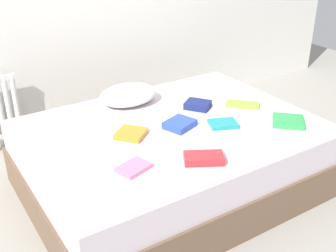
{
  "coord_description": "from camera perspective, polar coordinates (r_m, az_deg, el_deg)",
  "views": [
    {
      "loc": [
        -1.44,
        -2.19,
        1.8
      ],
      "look_at": [
        0.0,
        0.05,
        0.48
      ],
      "focal_mm": 45.21,
      "sensor_mm": 36.0,
      "label": 1
    }
  ],
  "objects": [
    {
      "name": "ground_plane",
      "position": [
        3.18,
        0.49,
        -8.11
      ],
      "size": [
        8.0,
        8.0,
        0.0
      ],
      "primitive_type": "plane",
      "color": "#9E998E"
    },
    {
      "name": "bed",
      "position": [
        3.05,
        0.51,
        -4.28
      ],
      "size": [
        2.0,
        1.5,
        0.5
      ],
      "color": "brown",
      "rests_on": "ground"
    },
    {
      "name": "pillow",
      "position": [
        3.26,
        -5.39,
        4.22
      ],
      "size": [
        0.46,
        0.33,
        0.15
      ],
      "primitive_type": "ellipsoid",
      "color": "white",
      "rests_on": "bed"
    },
    {
      "name": "textbook_pink",
      "position": [
        2.44,
        -4.64,
        -5.62
      ],
      "size": [
        0.22,
        0.18,
        0.02
      ],
      "primitive_type": "cube",
      "rotation": [
        0.0,
        0.0,
        0.29
      ],
      "color": "pink",
      "rests_on": "bed"
    },
    {
      "name": "textbook_lime",
      "position": [
        3.29,
        9.94,
        2.9
      ],
      "size": [
        0.26,
        0.26,
        0.02
      ],
      "primitive_type": "cube",
      "rotation": [
        0.0,
        0.0,
        -0.78
      ],
      "color": "#8CC638",
      "rests_on": "bed"
    },
    {
      "name": "textbook_orange",
      "position": [
        2.8,
        -5.0,
        -1.02
      ],
      "size": [
        0.25,
        0.25,
        0.04
      ],
      "primitive_type": "cube",
      "rotation": [
        0.0,
        0.0,
        0.68
      ],
      "color": "orange",
      "rests_on": "bed"
    },
    {
      "name": "textbook_navy",
      "position": [
        3.2,
        4.03,
        2.86
      ],
      "size": [
        0.22,
        0.23,
        0.05
      ],
      "primitive_type": "cube",
      "rotation": [
        0.0,
        0.0,
        -0.95
      ],
      "color": "navy",
      "rests_on": "bed"
    },
    {
      "name": "textbook_blue",
      "position": [
        2.9,
        1.58,
        0.25
      ],
      "size": [
        0.24,
        0.22,
        0.05
      ],
      "primitive_type": "cube",
      "rotation": [
        0.0,
        0.0,
        0.33
      ],
      "color": "#2847B7",
      "rests_on": "bed"
    },
    {
      "name": "textbook_green",
      "position": [
        3.07,
        15.91,
        0.63
      ],
      "size": [
        0.29,
        0.28,
        0.04
      ],
      "primitive_type": "cube",
      "rotation": [
        0.0,
        0.0,
        -0.78
      ],
      "color": "green",
      "rests_on": "bed"
    },
    {
      "name": "textbook_teal",
      "position": [
        2.95,
        7.44,
        0.31
      ],
      "size": [
        0.23,
        0.21,
        0.02
      ],
      "primitive_type": "cube",
      "rotation": [
        0.0,
        0.0,
        -0.39
      ],
      "color": "teal",
      "rests_on": "bed"
    },
    {
      "name": "textbook_red",
      "position": [
        2.51,
        4.84,
        -4.35
      ],
      "size": [
        0.27,
        0.22,
        0.05
      ],
      "primitive_type": "cube",
      "rotation": [
        0.0,
        0.0,
        -0.51
      ],
      "color": "red",
      "rests_on": "bed"
    }
  ]
}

